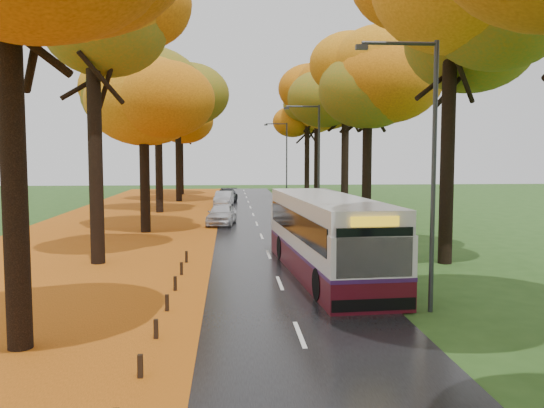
{
  "coord_description": "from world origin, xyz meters",
  "views": [
    {
      "loc": [
        -1.79,
        -8.55,
        4.72
      ],
      "look_at": [
        0.0,
        15.87,
        2.6
      ],
      "focal_mm": 38.0,
      "sensor_mm": 36.0,
      "label": 1
    }
  ],
  "objects": [
    {
      "name": "streetlamp_far",
      "position": [
        3.95,
        52.0,
        4.71
      ],
      "size": [
        2.45,
        0.18,
        8.0
      ],
      "color": "#333538",
      "rests_on": "ground"
    },
    {
      "name": "trees_left",
      "position": [
        -7.18,
        27.06,
        9.53
      ],
      "size": [
        9.2,
        74.0,
        13.88
      ],
      "color": "black",
      "rests_on": "ground"
    },
    {
      "name": "car_white",
      "position": [
        -2.35,
        29.6,
        0.76
      ],
      "size": [
        2.24,
        4.42,
        1.44
      ],
      "primitive_type": "imported",
      "rotation": [
        0.0,
        0.0,
        -0.13
      ],
      "color": "silver",
      "rests_on": "road"
    },
    {
      "name": "bus",
      "position": [
        1.95,
        13.39,
        1.63
      ],
      "size": [
        3.51,
        11.71,
        3.04
      ],
      "rotation": [
        0.0,
        0.0,
        0.08
      ],
      "color": "#460A15",
      "rests_on": "road"
    },
    {
      "name": "car_dark",
      "position": [
        -2.17,
        47.11,
        0.72
      ],
      "size": [
        2.47,
        4.89,
        1.36
      ],
      "primitive_type": "imported",
      "rotation": [
        0.0,
        0.0,
        -0.12
      ],
      "color": "black",
      "rests_on": "road"
    },
    {
      "name": "bollard_row",
      "position": [
        -3.7,
        4.7,
        0.26
      ],
      "size": [
        0.11,
        23.51,
        0.52
      ],
      "color": "black",
      "rests_on": "ground"
    },
    {
      "name": "road",
      "position": [
        0.0,
        25.0,
        0.02
      ],
      "size": [
        6.5,
        90.0,
        0.04
      ],
      "primitive_type": "cube",
      "color": "black",
      "rests_on": "ground"
    },
    {
      "name": "centre_line",
      "position": [
        0.0,
        25.0,
        0.04
      ],
      "size": [
        0.12,
        90.0,
        0.01
      ],
      "primitive_type": "cube",
      "color": "silver",
      "rests_on": "road"
    },
    {
      "name": "leaf_drift",
      "position": [
        -3.05,
        25.0,
        0.04
      ],
      "size": [
        0.9,
        90.0,
        0.01
      ],
      "primitive_type": "cube",
      "color": "#C96214",
      "rests_on": "road"
    },
    {
      "name": "streetlamp_near",
      "position": [
        3.95,
        8.0,
        4.71
      ],
      "size": [
        2.45,
        0.18,
        8.0
      ],
      "color": "#333538",
      "rests_on": "ground"
    },
    {
      "name": "leaf_verge",
      "position": [
        -9.0,
        25.0,
        0.01
      ],
      "size": [
        12.0,
        90.0,
        0.02
      ],
      "primitive_type": "cube",
      "color": "#7F3D0B",
      "rests_on": "ground"
    },
    {
      "name": "streetlamp_mid",
      "position": [
        3.95,
        30.0,
        4.71
      ],
      "size": [
        2.45,
        0.18,
        8.0
      ],
      "color": "#333538",
      "rests_on": "ground"
    },
    {
      "name": "trees_right",
      "position": [
        7.19,
        26.91,
        9.69
      ],
      "size": [
        9.3,
        74.2,
        13.96
      ],
      "color": "black",
      "rests_on": "ground"
    },
    {
      "name": "car_silver",
      "position": [
        -2.35,
        43.32,
        0.72
      ],
      "size": [
        1.84,
        4.24,
        1.36
      ],
      "primitive_type": "imported",
      "rotation": [
        0.0,
        0.0,
        -0.1
      ],
      "color": "#9B9CA2",
      "rests_on": "road"
    }
  ]
}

